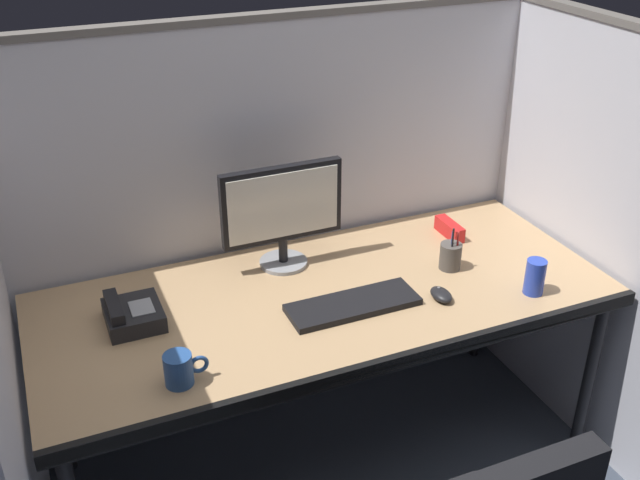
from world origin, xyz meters
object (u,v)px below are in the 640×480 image
(keyboard_main, at_px, (353,305))
(coffee_mug, at_px, (180,369))
(desk, at_px, (327,309))
(soda_can, at_px, (535,277))
(computer_mouse, at_px, (441,295))
(pen_cup, at_px, (451,256))
(desk_phone, at_px, (132,314))
(monitor_center, at_px, (282,210))
(red_stapler, at_px, (449,229))

(keyboard_main, bearing_deg, coffee_mug, -165.63)
(desk, distance_m, soda_can, 0.69)
(computer_mouse, xyz_separation_m, pen_cup, (0.13, 0.16, 0.03))
(keyboard_main, distance_m, desk_phone, 0.70)
(computer_mouse, relative_size, pen_cup, 0.59)
(keyboard_main, xyz_separation_m, soda_can, (0.59, -0.15, 0.05))
(desk_phone, distance_m, pen_cup, 1.09)
(monitor_center, xyz_separation_m, soda_can, (0.70, -0.50, -0.15))
(desk, distance_m, keyboard_main, 0.12)
(desk, xyz_separation_m, computer_mouse, (0.34, -0.16, 0.07))
(soda_can, bearing_deg, desk_phone, 164.71)
(red_stapler, bearing_deg, desk, -160.63)
(desk, bearing_deg, keyboard_main, -62.69)
(desk, relative_size, keyboard_main, 4.42)
(monitor_center, height_order, coffee_mug, monitor_center)
(red_stapler, bearing_deg, computer_mouse, -125.25)
(desk, relative_size, monitor_center, 4.42)
(soda_can, bearing_deg, computer_mouse, 164.05)
(monitor_center, xyz_separation_m, desk_phone, (-0.56, -0.16, -0.18))
(desk, bearing_deg, monitor_center, 103.07)
(red_stapler, bearing_deg, soda_can, -85.26)
(desk_phone, height_order, coffee_mug, coffee_mug)
(keyboard_main, bearing_deg, soda_can, -14.70)
(monitor_center, relative_size, desk_phone, 2.26)
(monitor_center, height_order, computer_mouse, monitor_center)
(computer_mouse, bearing_deg, monitor_center, 133.48)
(monitor_center, relative_size, soda_can, 3.52)
(keyboard_main, distance_m, coffee_mug, 0.62)
(computer_mouse, height_order, pen_cup, pen_cup)
(keyboard_main, bearing_deg, monitor_center, 107.17)
(computer_mouse, height_order, red_stapler, red_stapler)
(red_stapler, xyz_separation_m, coffee_mug, (-1.15, -0.46, 0.02))
(desk_phone, height_order, red_stapler, desk_phone)
(keyboard_main, bearing_deg, pen_cup, 12.52)
(red_stapler, height_order, coffee_mug, coffee_mug)
(monitor_center, bearing_deg, desk, -76.93)
(pen_cup, bearing_deg, red_stapler, 58.47)
(desk, xyz_separation_m, desk_phone, (-0.62, 0.10, 0.08))
(keyboard_main, relative_size, pen_cup, 2.62)
(desk, height_order, keyboard_main, keyboard_main)
(pen_cup, height_order, soda_can, pen_cup)
(coffee_mug, bearing_deg, pen_cup, 13.61)
(desk_phone, bearing_deg, pen_cup, -5.04)
(pen_cup, distance_m, coffee_mug, 1.05)
(desk, distance_m, pen_cup, 0.48)
(soda_can, distance_m, coffee_mug, 1.19)
(coffee_mug, bearing_deg, desk, 24.20)
(red_stapler, bearing_deg, coffee_mug, -158.27)
(keyboard_main, bearing_deg, desk, 117.31)
(desk, distance_m, desk_phone, 0.63)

